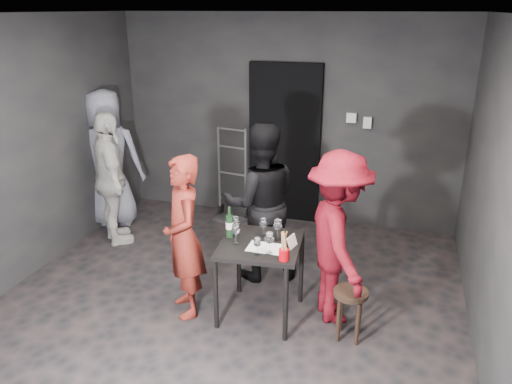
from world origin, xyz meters
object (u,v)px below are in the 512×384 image
(server_red, at_px, (184,235))
(stool, at_px, (350,302))
(bystander_cream, at_px, (110,174))
(hand_truck, at_px, (232,203))
(man_maroon, at_px, (339,232))
(woman_black, at_px, (260,194))
(wine_bottle, at_px, (230,225))
(tasting_table, at_px, (260,252))
(breadstick_cup, at_px, (284,247))
(bystander_grey, at_px, (107,145))

(server_red, bearing_deg, stool, 53.36)
(stool, bearing_deg, bystander_cream, 159.65)
(hand_truck, height_order, man_maroon, man_maroon)
(woman_black, bearing_deg, server_red, 36.24)
(wine_bottle, bearing_deg, man_maroon, 7.78)
(tasting_table, height_order, server_red, server_red)
(wine_bottle, xyz_separation_m, breadstick_cup, (0.59, -0.30, 0.01))
(hand_truck, bearing_deg, wine_bottle, -61.25)
(woman_black, relative_size, bystander_cream, 1.07)
(man_maroon, distance_m, breadstick_cup, 0.58)
(hand_truck, bearing_deg, tasting_table, -54.40)
(server_red, relative_size, bystander_grey, 0.74)
(stool, height_order, bystander_grey, bystander_grey)
(breadstick_cup, bearing_deg, bystander_grey, 147.93)
(woman_black, height_order, man_maroon, woman_black)
(stool, xyz_separation_m, wine_bottle, (-1.15, 0.17, 0.50))
(bystander_cream, bearing_deg, hand_truck, -88.55)
(woman_black, relative_size, breadstick_cup, 6.92)
(breadstick_cup, bearing_deg, tasting_table, 137.80)
(tasting_table, xyz_separation_m, bystander_cream, (-2.16, 0.99, 0.23))
(tasting_table, bearing_deg, bystander_grey, 149.24)
(stool, bearing_deg, breadstick_cup, -167.03)
(server_red, bearing_deg, man_maroon, 65.89)
(bystander_grey, xyz_separation_m, wine_bottle, (2.19, -1.44, -0.22))
(hand_truck, distance_m, server_red, 2.33)
(server_red, relative_size, man_maroon, 0.92)
(woman_black, bearing_deg, wine_bottle, 57.13)
(tasting_table, relative_size, breadstick_cup, 2.76)
(hand_truck, relative_size, bystander_cream, 0.72)
(server_red, distance_m, bystander_grey, 2.45)
(wine_bottle, distance_m, breadstick_cup, 0.66)
(wine_bottle, bearing_deg, server_red, -154.08)
(wine_bottle, bearing_deg, bystander_grey, 146.60)
(woman_black, bearing_deg, bystander_grey, -43.28)
(server_red, bearing_deg, bystander_cream, -164.95)
(bystander_cream, bearing_deg, stool, -153.33)
(bystander_grey, bearing_deg, stool, 138.68)
(hand_truck, distance_m, man_maroon, 2.64)
(stool, distance_m, woman_black, 1.47)
(stool, xyz_separation_m, man_maroon, (-0.17, 0.30, 0.50))
(hand_truck, relative_size, breadstick_cup, 4.64)
(tasting_table, distance_m, man_maroon, 0.73)
(stool, xyz_separation_m, woman_black, (-1.06, 0.84, 0.58))
(bystander_cream, height_order, breadstick_cup, bystander_cream)
(woman_black, bearing_deg, bystander_cream, -32.64)
(tasting_table, bearing_deg, hand_truck, 116.08)
(tasting_table, relative_size, bystander_grey, 0.35)
(tasting_table, relative_size, man_maroon, 0.43)
(stool, relative_size, server_red, 0.29)
(woman_black, height_order, bystander_grey, bystander_grey)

